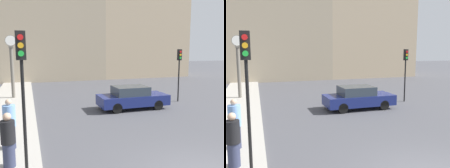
{
  "view_description": "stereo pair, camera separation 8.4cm",
  "coord_description": "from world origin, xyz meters",
  "views": [
    {
      "loc": [
        -4.72,
        -5.26,
        3.67
      ],
      "look_at": [
        -0.02,
        8.57,
        1.62
      ],
      "focal_mm": 40.0,
      "sensor_mm": 36.0,
      "label": 1
    },
    {
      "loc": [
        -4.64,
        -5.29,
        3.67
      ],
      "look_at": [
        -0.02,
        8.57,
        1.62
      ],
      "focal_mm": 40.0,
      "sensor_mm": 36.0,
      "label": 2
    }
  ],
  "objects": [
    {
      "name": "traffic_light_near",
      "position": [
        -4.86,
        1.77,
        2.99
      ],
      "size": [
        0.26,
        0.24,
        4.02
      ],
      "color": "black",
      "rests_on": "sidewalk_corner"
    },
    {
      "name": "pedestrian_black_jacket",
      "position": [
        -5.36,
        2.52,
        0.94
      ],
      "size": [
        0.42,
        0.42,
        1.68
      ],
      "color": "#2D334C",
      "rests_on": "sidewalk_corner"
    },
    {
      "name": "street_clock",
      "position": [
        -5.78,
        14.22,
        2.47
      ],
      "size": [
        0.77,
        0.32,
        4.54
      ],
      "color": "#666056",
      "rests_on": "sidewalk_corner"
    },
    {
      "name": "building_row",
      "position": [
        -0.78,
        25.67,
        8.19
      ],
      "size": [
        31.71,
        5.0,
        17.6
      ],
      "color": "#B7A88E",
      "rests_on": "ground_plane"
    },
    {
      "name": "pedestrian_blue_stripe",
      "position": [
        -5.41,
        4.04,
        1.01
      ],
      "size": [
        0.43,
        0.43,
        1.81
      ],
      "color": "#2D334C",
      "rests_on": "sidewalk_corner"
    },
    {
      "name": "traffic_light_far",
      "position": [
        5.27,
        9.62,
        2.63
      ],
      "size": [
        0.26,
        0.24,
        3.66
      ],
      "color": "black",
      "rests_on": "ground_plane"
    },
    {
      "name": "sidewalk_corner",
      "position": [
        -5.81,
        11.9,
        0.06
      ],
      "size": [
        2.79,
        27.8,
        0.12
      ],
      "primitive_type": "cube",
      "color": "#A39E93",
      "rests_on": "ground_plane"
    },
    {
      "name": "sedan_car",
      "position": [
        1.32,
        8.66,
        0.7
      ],
      "size": [
        4.27,
        1.81,
        1.41
      ],
      "color": "navy",
      "rests_on": "ground_plane"
    }
  ]
}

